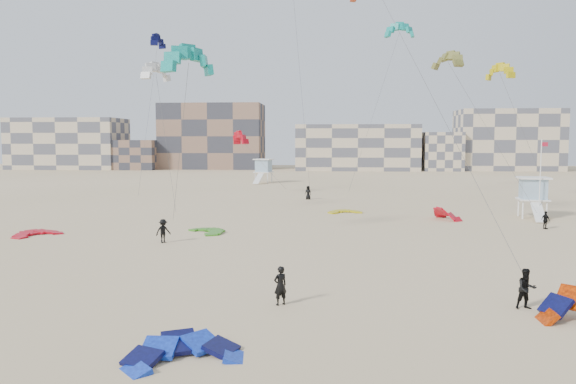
{
  "coord_description": "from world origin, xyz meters",
  "views": [
    {
      "loc": [
        3.35,
        -21.9,
        7.67
      ],
      "look_at": [
        1.18,
        6.0,
        5.14
      ],
      "focal_mm": 35.0,
      "sensor_mm": 36.0,
      "label": 1
    }
  ],
  "objects": [
    {
      "name": "flagpole",
      "position": [
        23.49,
        33.91,
        4.14
      ],
      "size": [
        0.64,
        0.1,
        7.88
      ],
      "color": "white",
      "rests_on": "ground"
    },
    {
      "name": "ground",
      "position": [
        0.0,
        0.0,
        0.0
      ],
      "size": [
        320.0,
        320.0,
        0.0
      ],
      "primitive_type": "plane",
      "color": "beige",
      "rests_on": "ground"
    },
    {
      "name": "lifeguard_tower_far",
      "position": [
        -9.19,
        80.92,
        2.2
      ],
      "size": [
        3.74,
        6.41,
        4.44
      ],
      "rotation": [
        0.0,
        0.0,
        -0.22
      ],
      "color": "white",
      "rests_on": "ground"
    },
    {
      "name": "kite_ground_red",
      "position": [
        -20.65,
        21.71,
        0.0
      ],
      "size": [
        5.18,
        5.15,
        1.1
      ],
      "primitive_type": null,
      "rotation": [
        0.13,
        0.0,
        0.87
      ],
      "color": "#CA0200",
      "rests_on": "ground"
    },
    {
      "name": "condo_mid",
      "position": [
        10.0,
        130.0,
        6.0
      ],
      "size": [
        32.0,
        16.0,
        12.0
      ],
      "primitive_type": "cube",
      "color": "beige",
      "rests_on": "ground"
    },
    {
      "name": "kite_fly_grey",
      "position": [
        -14.03,
        33.14,
        14.36
      ],
      "size": [
        4.98,
        5.74,
        14.53
      ],
      "rotation": [
        0.0,
        0.0,
        1.08
      ],
      "color": "white",
      "rests_on": "ground"
    },
    {
      "name": "kite_fly_navy",
      "position": [
        -18.99,
        49.91,
        20.35
      ],
      "size": [
        3.24,
        6.5,
        20.36
      ],
      "rotation": [
        0.0,
        0.0,
        1.48
      ],
      "color": "#080B46",
      "rests_on": "ground"
    },
    {
      "name": "kitesurfer_f",
      "position": [
        31.26,
        55.64,
        0.89
      ],
      "size": [
        0.62,
        1.68,
        1.79
      ],
      "primitive_type": "imported",
      "rotation": [
        0.0,
        0.0,
        -1.63
      ],
      "color": "black",
      "rests_on": "ground"
    },
    {
      "name": "kite_fly_yellow",
      "position": [
        23.66,
        49.06,
        15.94
      ],
      "size": [
        10.62,
        7.69,
        16.03
      ],
      "rotation": [
        0.0,
        0.0,
        -0.89
      ],
      "color": "#C7AA0B",
      "rests_on": "ground"
    },
    {
      "name": "kitesurfer_b",
      "position": [
        12.28,
        4.02,
        0.94
      ],
      "size": [
        0.99,
        0.82,
        1.88
      ],
      "primitive_type": "imported",
      "rotation": [
        0.0,
        0.0,
        0.12
      ],
      "color": "black",
      "rests_on": "ground"
    },
    {
      "name": "kite_ground_green",
      "position": [
        -7.06,
        24.2,
        0.0
      ],
      "size": [
        5.01,
        4.98,
        0.62
      ],
      "primitive_type": null,
      "rotation": [
        0.05,
        0.0,
        -0.91
      ],
      "color": "green",
      "rests_on": "ground"
    },
    {
      "name": "condo_west_b",
      "position": [
        -30.0,
        134.0,
        9.0
      ],
      "size": [
        28.0,
        14.0,
        18.0
      ],
      "primitive_type": "cube",
      "color": "#80604D",
      "rests_on": "ground"
    },
    {
      "name": "kite_fly_olive",
      "position": [
        14.34,
        33.48,
        15.24
      ],
      "size": [
        10.52,
        4.56,
        15.66
      ],
      "rotation": [
        0.0,
        0.0,
        -0.89
      ],
      "color": "brown",
      "rests_on": "ground"
    },
    {
      "name": "kite_fly_teal_b",
      "position": [
        12.84,
        59.96,
        23.12
      ],
      "size": [
        9.36,
        9.42,
        23.62
      ],
      "rotation": [
        0.0,
        0.0,
        0.08
      ],
      "color": "#19A893",
      "rests_on": "ground"
    },
    {
      "name": "lifeguard_tower_near",
      "position": [
        23.5,
        35.73,
        2.04
      ],
      "size": [
        3.25,
        5.8,
        4.11
      ],
      "rotation": [
        0.0,
        0.0,
        -0.13
      ],
      "color": "white",
      "rests_on": "ground"
    },
    {
      "name": "condo_east",
      "position": [
        50.0,
        132.0,
        8.0
      ],
      "size": [
        26.0,
        14.0,
        16.0
      ],
      "primitive_type": "cube",
      "color": "beige",
      "rests_on": "ground"
    },
    {
      "name": "condo_west_a",
      "position": [
        -70.0,
        130.0,
        7.0
      ],
      "size": [
        30.0,
        15.0,
        14.0
      ],
      "primitive_type": "cube",
      "color": "beige",
      "rests_on": "ground"
    },
    {
      "name": "condo_fill_left",
      "position": [
        -50.0,
        128.0,
        4.0
      ],
      "size": [
        12.0,
        10.0,
        8.0
      ],
      "primitive_type": "cube",
      "color": "#80604D",
      "rests_on": "ground"
    },
    {
      "name": "kitesurfer_c",
      "position": [
        -9.34,
        19.23,
        0.9
      ],
      "size": [
        1.33,
        1.26,
        1.81
      ],
      "primitive_type": "imported",
      "rotation": [
        0.0,
        0.0,
        0.69
      ],
      "color": "black",
      "rests_on": "ground"
    },
    {
      "name": "kitesurfer_d",
      "position": [
        22.08,
        28.37,
        0.79
      ],
      "size": [
        0.73,
        1.0,
        1.58
      ],
      "primitive_type": "imported",
      "rotation": [
        0.0,
        0.0,
        2.0
      ],
      "color": "black",
      "rests_on": "ground"
    },
    {
      "name": "kitesurfer_main",
      "position": [
        0.99,
        3.78,
        0.93
      ],
      "size": [
        0.81,
        0.75,
        1.85
      ],
      "primitive_type": "imported",
      "rotation": [
        0.0,
        0.0,
        3.75
      ],
      "color": "black",
      "rests_on": "ground"
    },
    {
      "name": "kite_fly_red",
      "position": [
        -9.52,
        56.82,
        8.0
      ],
      "size": [
        8.92,
        4.86,
        8.33
      ],
      "rotation": [
        0.0,
        0.0,
        2.11
      ],
      "color": "#CA0200",
      "rests_on": "ground"
    },
    {
      "name": "kite_ground_blue",
      "position": [
        -1.78,
        -3.15,
        0.0
      ],
      "size": [
        5.6,
        5.71,
        2.47
      ],
      "primitive_type": null,
      "rotation": [
        0.31,
        0.0,
        0.44
      ],
      "color": "blue",
      "rests_on": "ground"
    },
    {
      "name": "kitesurfer_e",
      "position": [
        0.28,
        51.9,
        0.9
      ],
      "size": [
        1.02,
        0.83,
        1.81
      ],
      "primitive_type": "imported",
      "rotation": [
        0.0,
        0.0,
        -0.33
      ],
      "color": "black",
      "rests_on": "ground"
    },
    {
      "name": "condo_fill_right",
      "position": [
        32.0,
        128.0,
        5.0
      ],
      "size": [
        10.0,
        10.0,
        10.0
      ],
      "primitive_type": "cube",
      "color": "beige",
      "rests_on": "ground"
    },
    {
      "name": "kite_fly_teal_a",
      "position": [
        -7.06,
        18.79,
        13.36
      ],
      "size": [
        5.71,
        8.33,
        13.63
      ],
      "rotation": [
        0.0,
        0.0,
        0.79
      ],
      "color": "#19A893",
      "rests_on": "ground"
    },
    {
      "name": "kite_ground_yellow",
      "position": [
        4.82,
        38.25,
        0.0
      ],
      "size": [
        4.01,
        4.15,
        0.58
      ],
      "primitive_type": null,
      "rotation": [
        0.05,
        0.0,
        0.24
      ],
      "color": "#C7AA0B",
      "rests_on": "ground"
    },
    {
      "name": "kite_ground_red_far",
      "position": [
        14.7,
        33.82,
        0.0
      ],
      "size": [
        4.51,
        4.45,
        3.47
      ],
      "primitive_type": null,
      "rotation": [
        0.74,
        0.0,
        1.93
      ],
      "color": "#CA0200",
      "rests_on": "ground"
    }
  ]
}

